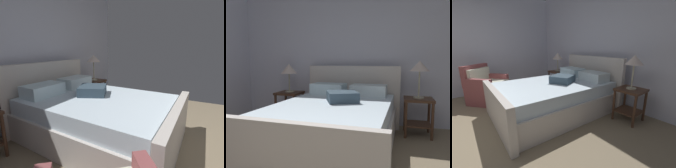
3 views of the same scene
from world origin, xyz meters
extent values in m
cube|color=silver|center=(0.00, 3.37, 1.39)|extent=(4.95, 0.12, 2.78)
cube|color=beige|center=(-0.14, 2.02, 0.20)|extent=(1.62, 2.16, 0.40)
cube|color=beige|center=(-0.10, 3.11, 0.55)|extent=(1.66, 0.17, 1.09)
cube|color=beige|center=(-0.19, 0.92, 0.33)|extent=(1.66, 0.17, 0.67)
cube|color=silver|center=(-0.14, 2.02, 0.51)|extent=(1.54, 2.09, 0.22)
cube|color=silver|center=(-0.46, 2.80, 0.71)|extent=(0.57, 0.38, 0.18)
cube|color=silver|center=(0.23, 2.77, 0.71)|extent=(0.57, 0.38, 0.18)
cube|color=#354857|center=(-0.06, 2.17, 0.69)|extent=(0.53, 0.53, 0.14)
cube|color=#472D1E|center=(1.01, 2.87, 0.58)|extent=(0.44, 0.44, 0.04)
cube|color=#472D1E|center=(1.01, 2.87, 0.18)|extent=(0.40, 0.40, 0.02)
cylinder|color=#472D1E|center=(0.82, 2.68, 0.28)|extent=(0.04, 0.04, 0.56)
cylinder|color=#472D1E|center=(1.20, 2.68, 0.28)|extent=(0.04, 0.04, 0.56)
cylinder|color=#472D1E|center=(0.82, 3.06, 0.28)|extent=(0.04, 0.04, 0.56)
cylinder|color=#472D1E|center=(1.20, 3.06, 0.28)|extent=(0.04, 0.04, 0.56)
cylinder|color=#B7B293|center=(1.01, 2.87, 0.61)|extent=(0.16, 0.16, 0.02)
cylinder|color=#B7B293|center=(1.01, 2.87, 0.82)|extent=(0.02, 0.02, 0.41)
cone|color=beige|center=(1.01, 2.87, 1.11)|extent=(0.30, 0.30, 0.16)
cylinder|color=#472D1E|center=(-1.10, 2.77, 0.28)|extent=(0.04, 0.04, 0.56)
camera|label=1|loc=(-2.07, 0.76, 1.33)|focal=25.89mm
camera|label=2|loc=(0.67, -0.69, 1.18)|focal=34.46mm
camera|label=3|loc=(2.17, 0.42, 1.34)|focal=23.22mm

